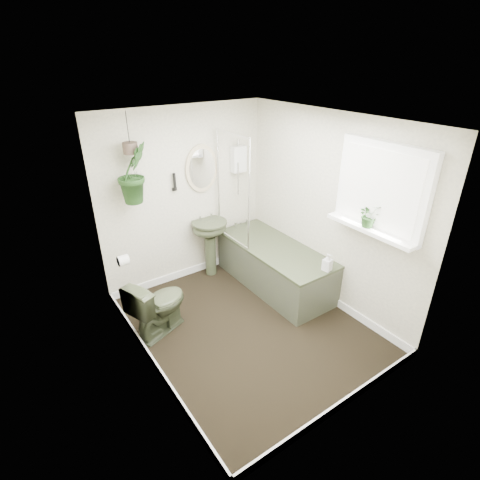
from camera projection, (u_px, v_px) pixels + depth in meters
floor at (247, 326)px, 4.34m from camera, size 2.30×2.80×0.02m
ceiling at (250, 119)px, 3.30m from camera, size 2.30×2.80×0.02m
wall_back at (185, 197)px, 4.86m from camera, size 2.30×0.02×2.30m
wall_front at (359, 305)px, 2.79m from camera, size 2.30×0.02×2.30m
wall_left at (140, 270)px, 3.23m from camera, size 0.02×2.80×2.30m
wall_right at (328, 212)px, 4.41m from camera, size 0.02×2.80×2.30m
skirting at (247, 322)px, 4.32m from camera, size 2.30×2.80×0.10m
bathtub at (274, 266)px, 4.98m from camera, size 0.72×1.72×0.58m
bath_screen at (233, 190)px, 4.73m from camera, size 0.04×0.72×1.40m
shower_box at (239, 159)px, 5.03m from camera, size 0.20×0.10×0.35m
oval_mirror at (202, 169)px, 4.80m from camera, size 0.46×0.03×0.62m
wall_sconce at (175, 182)px, 4.63m from camera, size 0.04×0.04×0.22m
toilet_roll_holder at (123, 260)px, 3.89m from camera, size 0.11×0.11×0.11m
window_recess at (382, 189)px, 3.64m from camera, size 0.08×1.00×0.90m
window_sill at (370, 229)px, 3.79m from camera, size 0.18×1.00×0.04m
window_blinds at (379, 189)px, 3.61m from camera, size 0.01×0.86×0.76m
toilet at (158, 305)px, 4.12m from camera, size 0.77×0.60×0.69m
pedestal_sink at (210, 248)px, 5.19m from camera, size 0.49×0.42×0.81m
sill_plant at (369, 215)px, 3.75m from camera, size 0.28×0.27×0.25m
hanging_plant at (134, 173)px, 4.14m from camera, size 0.44×0.39×0.68m
soap_bottle at (328, 262)px, 4.29m from camera, size 0.11×0.11×0.21m
hanging_pot at (130, 148)px, 4.01m from camera, size 0.16×0.16×0.12m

